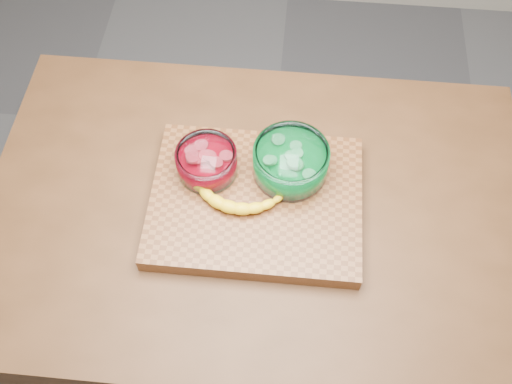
{
  "coord_description": "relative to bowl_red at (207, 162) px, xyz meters",
  "views": [
    {
      "loc": [
        0.06,
        -0.61,
        1.98
      ],
      "look_at": [
        0.0,
        0.0,
        0.96
      ],
      "focal_mm": 40.0,
      "sensor_mm": 36.0,
      "label": 1
    }
  ],
  "objects": [
    {
      "name": "counter",
      "position": [
        0.11,
        -0.06,
        -0.52
      ],
      "size": [
        1.2,
        0.8,
        0.9
      ],
      "primitive_type": "cube",
      "color": "#492A15",
      "rests_on": "ground"
    },
    {
      "name": "bowl_red",
      "position": [
        0.0,
        0.0,
        0.0
      ],
      "size": [
        0.13,
        0.13,
        0.06
      ],
      "color": "white",
      "rests_on": "cutting_board"
    },
    {
      "name": "bowl_green",
      "position": [
        0.18,
        0.01,
        0.01
      ],
      "size": [
        0.16,
        0.16,
        0.08
      ],
      "color": "white",
      "rests_on": "cutting_board"
    },
    {
      "name": "ground",
      "position": [
        0.11,
        -0.06,
        -0.97
      ],
      "size": [
        3.5,
        3.5,
        0.0
      ],
      "primitive_type": "plane",
      "color": "#545458",
      "rests_on": "ground"
    },
    {
      "name": "cutting_board",
      "position": [
        0.11,
        -0.06,
        -0.05
      ],
      "size": [
        0.45,
        0.35,
        0.04
      ],
      "primitive_type": "cube",
      "color": "brown",
      "rests_on": "counter"
    },
    {
      "name": "banana",
      "position": [
        0.07,
        -0.06,
        -0.02
      ],
      "size": [
        0.23,
        0.12,
        0.03
      ],
      "primitive_type": null,
      "color": "yellow",
      "rests_on": "cutting_board"
    }
  ]
}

